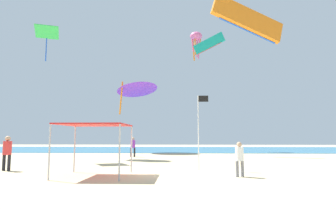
{
  "coord_description": "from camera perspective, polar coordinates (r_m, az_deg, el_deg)",
  "views": [
    {
      "loc": [
        0.73,
        -14.75,
        1.79
      ],
      "look_at": [
        -0.7,
        15.38,
        5.07
      ],
      "focal_mm": 31.66,
      "sensor_mm": 36.0,
      "label": 1
    }
  ],
  "objects": [
    {
      "name": "kite_parafoil_orange",
      "position": [
        26.57,
        15.09,
        15.6
      ],
      "size": [
        6.39,
        2.47,
        4.02
      ],
      "rotation": [
        0.0,
        0.0,
        0.26
      ],
      "color": "orange"
    },
    {
      "name": "kite_parafoil_teal",
      "position": [
        31.9,
        7.9,
        11.61
      ],
      "size": [
        3.3,
        1.41,
        2.09
      ],
      "rotation": [
        0.0,
        0.0,
        2.75
      ],
      "color": "teal"
    },
    {
      "name": "ocean_strip",
      "position": [
        43.86,
        1.77,
        -8.51
      ],
      "size": [
        110.0,
        21.47,
        0.03
      ],
      "primitive_type": "cube",
      "color": "teal",
      "rests_on": "ground"
    },
    {
      "name": "person_leftmost",
      "position": [
        14.07,
        13.6,
        -9.56
      ],
      "size": [
        0.4,
        0.37,
        1.58
      ],
      "rotation": [
        0.0,
        0.0,
        0.44
      ],
      "color": "slate",
      "rests_on": "ground"
    },
    {
      "name": "person_rightmost",
      "position": [
        27.46,
        -6.78,
        -7.7
      ],
      "size": [
        0.48,
        0.42,
        1.79
      ],
      "rotation": [
        0.0,
        0.0,
        6.22
      ],
      "color": "black",
      "rests_on": "ground"
    },
    {
      "name": "kite_octopus_pink",
      "position": [
        41.95,
        5.42,
        12.77
      ],
      "size": [
        2.0,
        2.0,
        3.92
      ],
      "rotation": [
        0.0,
        0.0,
        3.38
      ],
      "color": "pink"
    },
    {
      "name": "kite_diamond_green",
      "position": [
        26.66,
        -22.29,
        12.6
      ],
      "size": [
        2.3,
        2.27,
        2.71
      ],
      "rotation": [
        0.0,
        0.0,
        3.51
      ],
      "color": "green"
    },
    {
      "name": "kite_delta_purple",
      "position": [
        35.65,
        -6.03,
        3.55
      ],
      "size": [
        6.82,
        6.83,
        4.46
      ],
      "rotation": [
        0.0,
        0.0,
        0.68
      ],
      "color": "purple"
    },
    {
      "name": "banner_flag",
      "position": [
        16.72,
        6.06,
        -3.9
      ],
      "size": [
        0.61,
        0.06,
        4.13
      ],
      "color": "silver",
      "rests_on": "ground"
    },
    {
      "name": "person_central",
      "position": [
        18.27,
        -28.56,
        -7.66
      ],
      "size": [
        0.49,
        0.44,
        1.85
      ],
      "rotation": [
        0.0,
        0.0,
        6.08
      ],
      "color": "black",
      "rests_on": "ground"
    },
    {
      "name": "canopy_tent",
      "position": [
        14.38,
        -13.85,
        -4.08
      ],
      "size": [
        3.05,
        3.0,
        2.4
      ],
      "color": "#B2B2B7",
      "rests_on": "ground"
    },
    {
      "name": "ground",
      "position": [
        14.88,
        -0.13,
        -13.31
      ],
      "size": [
        110.0,
        110.0,
        0.1
      ],
      "primitive_type": "cube",
      "color": "#D1BA8C"
    }
  ]
}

